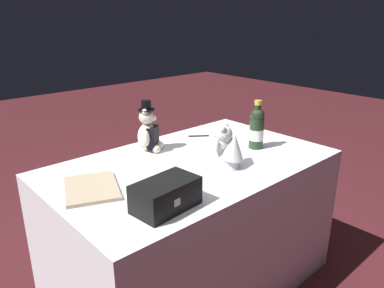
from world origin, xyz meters
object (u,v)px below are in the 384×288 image
teddy_bear_bride (226,149)px  guestbook (91,188)px  teddy_bear_groom (149,132)px  champagne_bottle (257,128)px  signing_pen (198,136)px  gift_case_black (166,195)px

teddy_bear_bride → guestbook: (-0.64, 0.22, -0.09)m
guestbook → teddy_bear_groom: bearing=48.2°
teddy_bear_bride → champagne_bottle: size_ratio=0.80×
teddy_bear_groom → champagne_bottle: teddy_bear_groom is taller
teddy_bear_groom → teddy_bear_bride: teddy_bear_groom is taller
signing_pen → guestbook: 0.90m
teddy_bear_bride → gift_case_black: 0.52m
teddy_bear_bride → signing_pen: 0.51m
champagne_bottle → signing_pen: bearing=106.4°
teddy_bear_groom → gift_case_black: 0.68m
champagne_bottle → gift_case_black: 0.86m
teddy_bear_bride → champagne_bottle: (0.34, 0.07, 0.02)m
guestbook → gift_case_black: bearing=-45.0°
champagne_bottle → teddy_bear_bride: bearing=-167.7°
gift_case_black → guestbook: (-0.15, 0.35, -0.05)m
champagne_bottle → signing_pen: 0.41m
gift_case_black → guestbook: bearing=112.4°
teddy_bear_groom → guestbook: bearing=-154.4°
champagne_bottle → guestbook: champagne_bottle is taller
signing_pen → champagne_bottle: bearing=-73.6°
signing_pen → gift_case_black: gift_case_black is taller
teddy_bear_bride → signing_pen: teddy_bear_bride is taller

